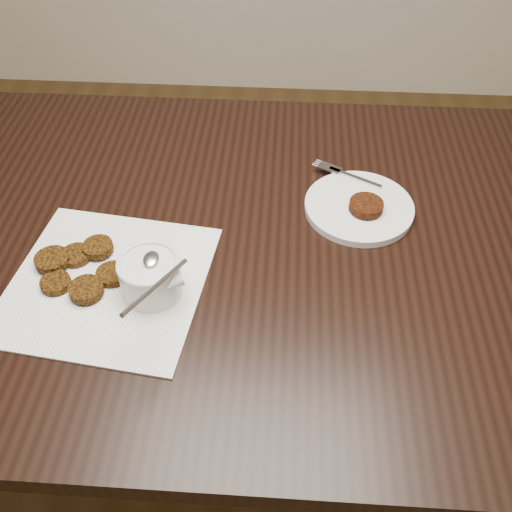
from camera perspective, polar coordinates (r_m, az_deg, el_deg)
The scene contains 6 objects.
floor at distance 1.63m, azimuth -0.45°, elevation -20.77°, with size 4.00×4.00×0.00m, color brown.
table at distance 1.36m, azimuth -1.42°, elevation -9.37°, with size 1.50×0.97×0.75m, color black.
napkin at distance 1.02m, azimuth -14.68°, elevation -2.59°, with size 0.33×0.33×0.00m, color white.
sauce_ramekin at distance 0.94m, azimuth -10.86°, elevation -0.62°, with size 0.14×0.14×0.14m, color silver, non-canonical shape.
patty_cluster at distance 1.04m, azimuth -17.22°, elevation -1.08°, with size 0.20×0.20×0.02m, color #623A0C, non-canonical shape.
plate_with_patty at distance 1.13m, azimuth 10.36°, elevation 5.15°, with size 0.21×0.21×0.03m, color silver, non-canonical shape.
Camera 1 is at (0.05, -0.64, 1.49)m, focal length 39.79 mm.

